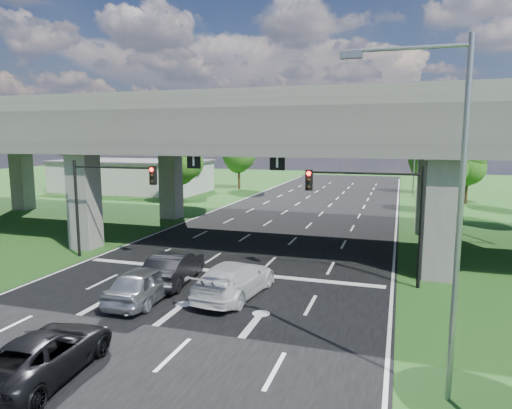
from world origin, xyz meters
The scene contains 19 objects.
ground centered at (0.00, 0.00, 0.00)m, with size 160.00×160.00×0.00m, color #204E19.
road centered at (0.00, 10.00, 0.01)m, with size 18.00×120.00×0.03m, color black.
overpass centered at (0.00, 12.00, 7.92)m, with size 80.00×15.00×10.00m.
warehouse centered at (-26.00, 35.00, 2.00)m, with size 20.00×10.00×4.00m, color #9E9E99.
signal_right centered at (7.82, 3.94, 4.19)m, with size 5.76×0.54×6.00m.
signal_left centered at (-7.82, 3.94, 4.19)m, with size 5.76×0.54×6.00m.
streetlight_near centered at (10.10, -6.00, 5.85)m, with size 3.38×0.25×10.00m.
streetlight_far centered at (10.10, 24.00, 5.85)m, with size 3.38×0.25×10.00m.
streetlight_beyond centered at (10.10, 40.00, 5.85)m, with size 3.38×0.25×10.00m.
tree_left_near centered at (-13.95, 26.00, 4.82)m, with size 4.50×4.50×7.80m.
tree_left_mid centered at (-16.95, 34.00, 4.17)m, with size 3.91×3.90×6.76m.
tree_left_far centered at (-12.95, 42.00, 5.14)m, with size 4.80×4.80×8.32m.
tree_right_near centered at (13.05, 28.00, 4.50)m, with size 4.20×4.20×7.28m.
tree_right_mid centered at (16.05, 36.00, 4.17)m, with size 3.91×3.90×6.76m.
tree_right_far centered at (12.05, 44.00, 4.82)m, with size 4.50×4.50×7.80m.
car_silver centered at (-1.85, -1.78, 0.83)m, with size 1.90×4.72×1.61m, color #B7B9BF.
car_dark centered at (-1.80, 0.93, 0.85)m, with size 1.73×4.97×1.64m, color black.
car_white centered at (1.80, 0.07, 0.84)m, with size 2.26×5.56×1.61m, color silver.
car_trailing centered at (-1.33, -8.44, 0.74)m, with size 2.35×5.10×1.42m, color black.
Camera 1 is at (8.92, -19.10, 7.39)m, focal length 32.00 mm.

